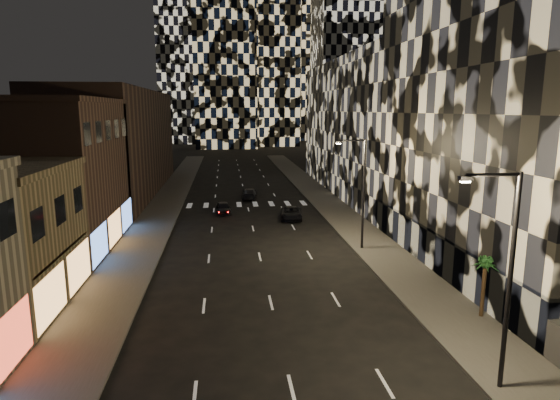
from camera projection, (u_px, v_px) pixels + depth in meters
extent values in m
cube|color=#47443F|center=(164.00, 206.00, 56.34)|extent=(4.00, 120.00, 0.15)
cube|color=#47443F|center=(327.00, 202.00, 58.63)|extent=(4.00, 120.00, 0.15)
cube|color=#4C4C47|center=(182.00, 205.00, 56.58)|extent=(0.20, 120.00, 0.15)
cube|color=#4C4C47|center=(310.00, 202.00, 58.39)|extent=(0.20, 120.00, 0.15)
cube|color=#4A332A|center=(49.00, 177.00, 38.33)|extent=(10.00, 15.00, 12.00)
cube|color=#4A332A|center=(119.00, 143.00, 63.97)|extent=(10.00, 40.00, 14.00)
cube|color=#232326|center=(547.00, 116.00, 32.83)|extent=(16.00, 25.00, 22.00)
cube|color=#383838|center=(434.00, 250.00, 33.76)|extent=(0.60, 25.00, 3.00)
cube|color=#232326|center=(388.00, 128.00, 64.89)|extent=(16.00, 40.00, 18.00)
cylinder|color=black|center=(510.00, 284.00, 18.60)|extent=(0.20, 0.20, 9.00)
cylinder|color=black|center=(493.00, 175.00, 17.63)|extent=(2.20, 0.14, 0.14)
cube|color=black|center=(465.00, 178.00, 17.53)|extent=(0.50, 0.25, 0.18)
cube|color=#FFEAB2|center=(465.00, 182.00, 17.55)|extent=(0.35, 0.18, 0.06)
cylinder|color=black|center=(364.00, 195.00, 38.10)|extent=(0.20, 0.20, 9.00)
cylinder|color=black|center=(352.00, 140.00, 37.13)|extent=(2.20, 0.14, 0.14)
cube|color=black|center=(338.00, 142.00, 37.03)|extent=(0.50, 0.25, 0.18)
cube|color=#FFEAB2|center=(338.00, 144.00, 37.05)|extent=(0.35, 0.18, 0.06)
imported|color=black|center=(223.00, 208.00, 52.17)|extent=(1.88, 3.97, 1.31)
imported|color=black|center=(250.00, 194.00, 61.09)|extent=(2.31, 4.73, 1.32)
imported|color=black|center=(291.00, 213.00, 49.54)|extent=(2.65, 4.85, 1.29)
cylinder|color=#47331E|center=(483.00, 291.00, 25.81)|extent=(0.22, 0.22, 2.96)
sphere|color=#1C4F1F|center=(486.00, 263.00, 25.50)|extent=(0.65, 0.65, 0.65)
cone|color=#1C4F1F|center=(490.00, 264.00, 25.52)|extent=(1.30, 0.36, 0.78)
cone|color=#1C4F1F|center=(487.00, 262.00, 25.70)|extent=(1.07, 1.11, 0.78)
cone|color=#1C4F1F|center=(483.00, 262.00, 25.73)|extent=(0.44, 1.31, 0.78)
cone|color=#1C4F1F|center=(481.00, 263.00, 25.60)|extent=(1.24, 0.87, 0.78)
cone|color=#1C4F1F|center=(483.00, 264.00, 25.41)|extent=(1.29, 0.70, 0.78)
cone|color=#1C4F1F|center=(487.00, 265.00, 25.29)|extent=(0.63, 1.30, 0.78)
cone|color=#1C4F1F|center=(490.00, 265.00, 25.34)|extent=(0.93, 1.21, 0.78)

